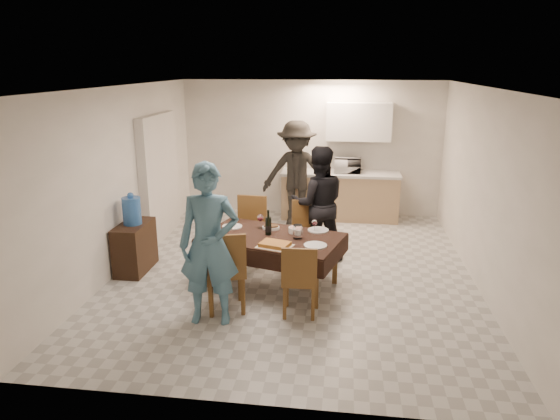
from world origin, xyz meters
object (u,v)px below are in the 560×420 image
(console, at_px, (135,247))
(wine_bottle, at_px, (268,222))
(water_jug, at_px, (132,211))
(microwave, at_px, (348,165))
(person_kitchen, at_px, (296,173))
(savoury_tart, at_px, (275,244))
(water_pitcher, at_px, (298,232))
(person_far, at_px, (318,204))
(person_near, at_px, (209,245))
(dining_table, at_px, (272,238))

(console, distance_m, wine_bottle, 2.05)
(water_jug, xyz_separation_m, microwave, (3.00, 2.96, 0.15))
(person_kitchen, bearing_deg, savoury_tart, -89.14)
(wine_bottle, bearing_deg, water_pitcher, -14.04)
(wine_bottle, relative_size, savoury_tart, 0.82)
(wine_bottle, distance_m, microwave, 3.32)
(water_jug, relative_size, person_far, 0.22)
(wine_bottle, bearing_deg, microwave, 71.91)
(water_pitcher, height_order, person_far, person_far)
(person_far, xyz_separation_m, person_kitchen, (-0.50, 1.70, 0.09))
(water_jug, xyz_separation_m, water_pitcher, (2.38, -0.29, -0.11))
(person_near, bearing_deg, savoury_tart, 39.97)
(wine_bottle, distance_m, person_near, 1.21)
(dining_table, relative_size, wine_bottle, 5.90)
(microwave, bearing_deg, water_pitcher, 79.06)
(water_jug, xyz_separation_m, person_kitchen, (2.08, 2.51, 0.06))
(wine_bottle, xyz_separation_m, person_kitchen, (0.10, 2.70, 0.09))
(dining_table, distance_m, microwave, 3.36)
(water_pitcher, height_order, person_near, person_near)
(person_far, bearing_deg, savoury_tart, 61.00)
(person_far, distance_m, person_kitchen, 1.77)
(savoury_tart, bearing_deg, person_far, 72.53)
(water_pitcher, xyz_separation_m, person_near, (-0.90, -1.00, 0.14))
(console, distance_m, savoury_tart, 2.25)
(person_near, bearing_deg, person_far, 56.45)
(savoury_tart, relative_size, person_kitchen, 0.22)
(dining_table, relative_size, person_far, 1.15)
(wine_bottle, bearing_deg, person_near, -114.44)
(dining_table, distance_m, person_kitchen, 2.76)
(console, xyz_separation_m, water_pitcher, (2.38, -0.29, 0.44))
(person_near, relative_size, person_far, 1.07)
(person_far, bearing_deg, water_pitcher, 68.16)
(dining_table, xyz_separation_m, savoury_tart, (0.10, -0.38, 0.06))
(water_jug, relative_size, person_near, 0.21)
(water_pitcher, relative_size, microwave, 0.37)
(dining_table, height_order, person_far, person_far)
(wine_bottle, distance_m, person_far, 1.17)
(water_pitcher, xyz_separation_m, person_far, (0.20, 1.10, 0.08))
(water_jug, height_order, water_pitcher, water_jug)
(console, distance_m, microwave, 4.27)
(console, bearing_deg, person_far, 17.48)
(dining_table, relative_size, water_jug, 5.19)
(water_jug, relative_size, person_kitchen, 0.20)
(water_jug, bearing_deg, microwave, 44.56)
(console, height_order, wine_bottle, wine_bottle)
(wine_bottle, bearing_deg, savoury_tart, -70.77)
(wine_bottle, distance_m, water_pitcher, 0.42)
(dining_table, height_order, person_near, person_near)
(water_jug, relative_size, savoury_tart, 0.93)
(water_pitcher, bearing_deg, dining_table, 171.87)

